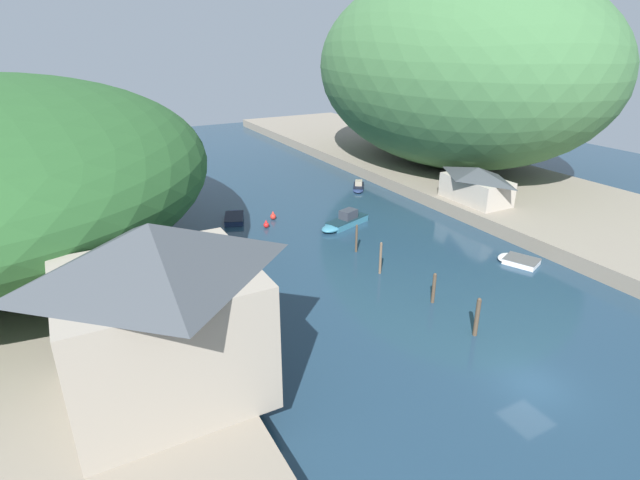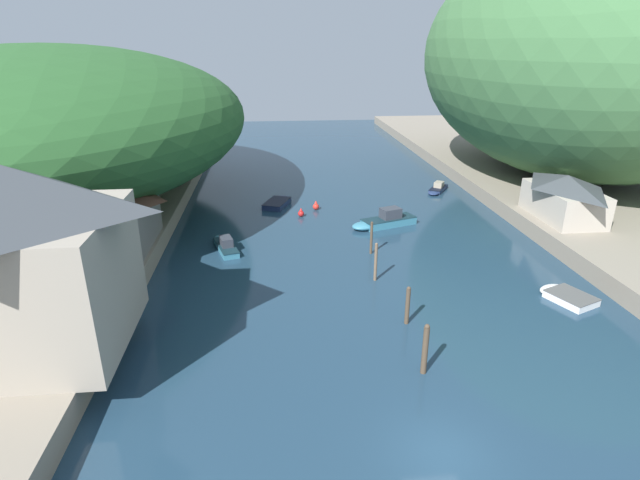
{
  "view_description": "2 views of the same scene",
  "coord_description": "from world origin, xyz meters",
  "px_view_note": "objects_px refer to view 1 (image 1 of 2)",
  "views": [
    {
      "loc": [
        -21.95,
        -14.76,
        18.84
      ],
      "look_at": [
        -1.38,
        23.43,
        0.78
      ],
      "focal_mm": 28.0,
      "sensor_mm": 36.0,
      "label": 1
    },
    {
      "loc": [
        -6.56,
        -15.12,
        15.66
      ],
      "look_at": [
        -2.8,
        22.53,
        0.71
      ],
      "focal_mm": 28.0,
      "sensor_mm": 36.0,
      "label": 2
    }
  ],
  "objects_px": {
    "boat_small_dinghy": "(228,265)",
    "boat_far_right_bank": "(517,260)",
    "waterfront_building": "(160,308)",
    "boathouse_shed": "(127,257)",
    "boat_moored_right": "(358,187)",
    "person_on_quay": "(212,377)",
    "channel_buoy_far": "(273,216)",
    "boat_near_quay": "(344,222)",
    "channel_buoy_near": "(266,225)",
    "boat_yellow_tender": "(234,217)",
    "right_bank_cottage": "(477,184)"
  },
  "relations": [
    {
      "from": "channel_buoy_far",
      "to": "person_on_quay",
      "type": "relative_size",
      "value": 0.57
    },
    {
      "from": "boathouse_shed",
      "to": "boat_small_dinghy",
      "type": "distance_m",
      "value": 9.22
    },
    {
      "from": "boathouse_shed",
      "to": "boat_far_right_bank",
      "type": "distance_m",
      "value": 32.37
    },
    {
      "from": "boat_far_right_bank",
      "to": "boat_yellow_tender",
      "type": "bearing_deg",
      "value": 106.23
    },
    {
      "from": "boat_near_quay",
      "to": "boat_yellow_tender",
      "type": "bearing_deg",
      "value": 31.62
    },
    {
      "from": "right_bank_cottage",
      "to": "person_on_quay",
      "type": "xyz_separation_m",
      "value": [
        -35.43,
        -17.45,
        -1.0
      ]
    },
    {
      "from": "boat_yellow_tender",
      "to": "channel_buoy_near",
      "type": "height_order",
      "value": "channel_buoy_near"
    },
    {
      "from": "boathouse_shed",
      "to": "boat_small_dinghy",
      "type": "xyz_separation_m",
      "value": [
        8.12,
        2.56,
        -3.52
      ]
    },
    {
      "from": "boat_far_right_bank",
      "to": "waterfront_building",
      "type": "bearing_deg",
      "value": 165.06
    },
    {
      "from": "boat_far_right_bank",
      "to": "channel_buoy_far",
      "type": "relative_size",
      "value": 4.13
    },
    {
      "from": "boathouse_shed",
      "to": "right_bank_cottage",
      "type": "relative_size",
      "value": 1.15
    },
    {
      "from": "boat_small_dinghy",
      "to": "channel_buoy_near",
      "type": "xyz_separation_m",
      "value": [
        6.71,
        7.48,
        -0.02
      ]
    },
    {
      "from": "boat_yellow_tender",
      "to": "boat_far_right_bank",
      "type": "height_order",
      "value": "boat_yellow_tender"
    },
    {
      "from": "person_on_quay",
      "to": "channel_buoy_near",
      "type": "bearing_deg",
      "value": -40.21
    },
    {
      "from": "boat_small_dinghy",
      "to": "person_on_quay",
      "type": "height_order",
      "value": "person_on_quay"
    },
    {
      "from": "boat_near_quay",
      "to": "channel_buoy_far",
      "type": "xyz_separation_m",
      "value": [
        -5.69,
        5.46,
        -0.12
      ]
    },
    {
      "from": "boat_small_dinghy",
      "to": "boat_near_quay",
      "type": "xyz_separation_m",
      "value": [
        14.03,
        4.0,
        0.13
      ]
    },
    {
      "from": "waterfront_building",
      "to": "boat_small_dinghy",
      "type": "relative_size",
      "value": 1.94
    },
    {
      "from": "boat_small_dinghy",
      "to": "person_on_quay",
      "type": "distance_m",
      "value": 18.04
    },
    {
      "from": "boat_small_dinghy",
      "to": "boat_moored_right",
      "type": "xyz_separation_m",
      "value": [
        22.65,
        14.67,
        -0.06
      ]
    },
    {
      "from": "waterfront_building",
      "to": "boathouse_shed",
      "type": "relative_size",
      "value": 1.08
    },
    {
      "from": "boat_yellow_tender",
      "to": "right_bank_cottage",
      "type": "bearing_deg",
      "value": -2.95
    },
    {
      "from": "channel_buoy_far",
      "to": "right_bank_cottage",
      "type": "bearing_deg",
      "value": -22.94
    },
    {
      "from": "waterfront_building",
      "to": "boat_moored_right",
      "type": "distance_m",
      "value": 43.42
    },
    {
      "from": "boathouse_shed",
      "to": "channel_buoy_near",
      "type": "xyz_separation_m",
      "value": [
        14.83,
        10.04,
        -3.54
      ]
    },
    {
      "from": "right_bank_cottage",
      "to": "boat_moored_right",
      "type": "xyz_separation_m",
      "value": [
        -6.45,
        13.98,
        -3.09
      ]
    },
    {
      "from": "boathouse_shed",
      "to": "boat_moored_right",
      "type": "relative_size",
      "value": 2.15
    },
    {
      "from": "boat_near_quay",
      "to": "channel_buoy_far",
      "type": "bearing_deg",
      "value": 26.49
    },
    {
      "from": "boat_small_dinghy",
      "to": "channel_buoy_near",
      "type": "relative_size",
      "value": 5.81
    },
    {
      "from": "right_bank_cottage",
      "to": "channel_buoy_far",
      "type": "relative_size",
      "value": 8.41
    },
    {
      "from": "right_bank_cottage",
      "to": "boat_yellow_tender",
      "type": "distance_m",
      "value": 26.94
    },
    {
      "from": "waterfront_building",
      "to": "boathouse_shed",
      "type": "bearing_deg",
      "value": 89.66
    },
    {
      "from": "waterfront_building",
      "to": "boat_yellow_tender",
      "type": "relative_size",
      "value": 2.04
    },
    {
      "from": "boat_small_dinghy",
      "to": "boat_far_right_bank",
      "type": "distance_m",
      "value": 25.42
    },
    {
      "from": "right_bank_cottage",
      "to": "boat_small_dinghy",
      "type": "xyz_separation_m",
      "value": [
        -29.1,
        -0.68,
        -3.04
      ]
    },
    {
      "from": "boat_near_quay",
      "to": "channel_buoy_near",
      "type": "xyz_separation_m",
      "value": [
        -7.32,
        3.48,
        -0.15
      ]
    },
    {
      "from": "boat_small_dinghy",
      "to": "boat_far_right_bank",
      "type": "relative_size",
      "value": 1.3
    },
    {
      "from": "boat_small_dinghy",
      "to": "boat_far_right_bank",
      "type": "xyz_separation_m",
      "value": [
        22.92,
        -10.99,
        -0.11
      ]
    },
    {
      "from": "channel_buoy_far",
      "to": "person_on_quay",
      "type": "height_order",
      "value": "person_on_quay"
    },
    {
      "from": "boathouse_shed",
      "to": "right_bank_cottage",
      "type": "bearing_deg",
      "value": 4.98
    },
    {
      "from": "boat_yellow_tender",
      "to": "boat_moored_right",
      "type": "xyz_separation_m",
      "value": [
        18.01,
        3.13,
        0.03
      ]
    },
    {
      "from": "boat_yellow_tender",
      "to": "channel_buoy_near",
      "type": "xyz_separation_m",
      "value": [
        2.07,
        -4.05,
        0.07
      ]
    },
    {
      "from": "boat_far_right_bank",
      "to": "channel_buoy_near",
      "type": "relative_size",
      "value": 4.47
    },
    {
      "from": "boathouse_shed",
      "to": "boat_near_quay",
      "type": "distance_m",
      "value": 23.35
    },
    {
      "from": "boat_yellow_tender",
      "to": "person_on_quay",
      "type": "xyz_separation_m",
      "value": [
        -10.97,
        -28.3,
        2.12
      ]
    },
    {
      "from": "boathouse_shed",
      "to": "boat_yellow_tender",
      "type": "relative_size",
      "value": 1.89
    },
    {
      "from": "right_bank_cottage",
      "to": "boat_small_dinghy",
      "type": "relative_size",
      "value": 1.56
    },
    {
      "from": "waterfront_building",
      "to": "boat_near_quay",
      "type": "height_order",
      "value": "waterfront_building"
    },
    {
      "from": "boat_moored_right",
      "to": "boat_near_quay",
      "type": "distance_m",
      "value": 13.71
    },
    {
      "from": "right_bank_cottage",
      "to": "boat_far_right_bank",
      "type": "relative_size",
      "value": 2.03
    }
  ]
}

